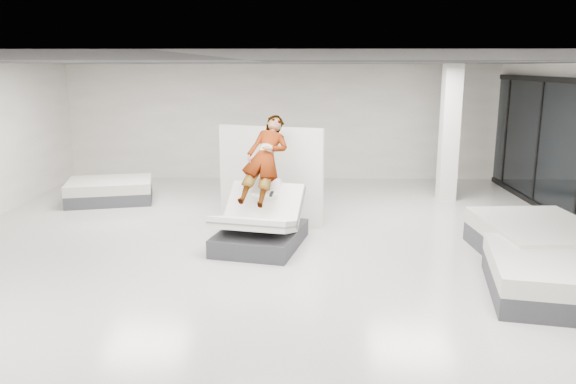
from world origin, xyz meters
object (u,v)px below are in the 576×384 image
object	(u,v)px
divider_panel	(270,176)
flat_bed_right_far	(538,241)
flat_bed_left_far	(110,191)
hero_bed	(260,227)
flat_bed_right_near	(549,276)
remote	(271,194)
column	(449,133)
person	(265,176)

from	to	relation	value
divider_panel	flat_bed_right_far	distance (m)	5.04
flat_bed_left_far	divider_panel	bearing A→B (deg)	-25.24
hero_bed	flat_bed_right_near	size ratio (longest dim) A/B	0.88
flat_bed_right_far	flat_bed_left_far	world-z (taller)	flat_bed_right_far
remote	divider_panel	size ratio (longest dim) A/B	0.06
flat_bed_left_far	remote	bearing A→B (deg)	-40.42
flat_bed_left_far	column	size ratio (longest dim) A/B	0.68
flat_bed_right_far	flat_bed_left_far	bearing A→B (deg)	155.25
flat_bed_right_far	hero_bed	bearing A→B (deg)	173.04
flat_bed_right_near	hero_bed	bearing A→B (deg)	153.42
remote	flat_bed_left_far	distance (m)	5.30
divider_panel	person	bearing A→B (deg)	-73.97
hero_bed	remote	distance (m)	0.66
flat_bed_right_far	column	size ratio (longest dim) A/B	0.74
hero_bed	flat_bed_right_far	xyz separation A→B (m)	(4.66, -0.57, -0.04)
hero_bed	flat_bed_left_far	xyz separation A→B (m)	(-3.79, 3.32, -0.09)
divider_panel	flat_bed_right_near	bearing A→B (deg)	-23.47
remote	flat_bed_right_near	distance (m)	4.50
person	remote	world-z (taller)	person
divider_panel	flat_bed_right_far	xyz separation A→B (m)	(4.55, -2.06, -0.68)
person	divider_panel	bearing A→B (deg)	101.43
person	remote	bearing A→B (deg)	-57.85
flat_bed_right_far	column	xyz separation A→B (m)	(-0.44, 4.27, 1.29)
person	remote	xyz separation A→B (m)	(0.13, -0.39, -0.24)
hero_bed	column	world-z (taller)	column
column	divider_panel	bearing A→B (deg)	-151.61
divider_panel	flat_bed_left_far	xyz separation A→B (m)	(-3.90, 1.84, -0.73)
hero_bed	person	bearing A→B (deg)	76.73
remote	flat_bed_right_far	distance (m)	4.53
flat_bed_right_far	column	distance (m)	4.49
hero_bed	flat_bed_left_far	size ratio (longest dim) A/B	0.94
divider_panel	flat_bed_left_far	size ratio (longest dim) A/B	1.00
hero_bed	person	distance (m)	0.93
flat_bed_right_far	divider_panel	bearing A→B (deg)	155.67
person	flat_bed_right_near	distance (m)	4.84
flat_bed_left_far	column	xyz separation A→B (m)	(8.00, 0.38, 1.34)
hero_bed	flat_bed_right_far	world-z (taller)	hero_bed
person	flat_bed_left_far	world-z (taller)	person
flat_bed_left_far	flat_bed_right_far	bearing A→B (deg)	-24.75
hero_bed	remote	bearing A→B (deg)	-20.22
person	flat_bed_right_far	bearing A→B (deg)	2.37
divider_panel	flat_bed_left_far	world-z (taller)	divider_panel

